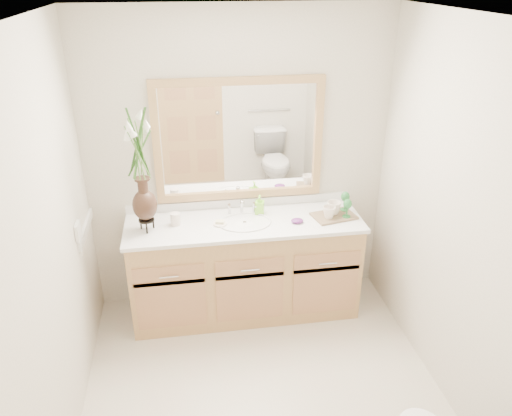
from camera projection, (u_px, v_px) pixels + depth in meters
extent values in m
plane|color=beige|center=(266.00, 401.00, 3.33)|extent=(2.60, 2.60, 0.00)
cube|color=white|center=(270.00, 19.00, 2.29)|extent=(2.40, 2.60, 0.02)
cube|color=silver|center=(239.00, 164.00, 3.97)|extent=(2.40, 0.02, 2.40)
cube|color=silver|center=(45.00, 263.00, 2.64)|extent=(0.02, 2.60, 2.40)
cube|color=silver|center=(465.00, 230.00, 2.98)|extent=(0.02, 2.60, 2.40)
cube|color=tan|center=(245.00, 268.00, 4.06)|extent=(1.80, 0.55, 0.80)
cube|color=white|center=(244.00, 223.00, 3.88)|extent=(1.84, 0.57, 0.03)
ellipsoid|color=white|center=(245.00, 229.00, 3.88)|extent=(0.38, 0.30, 0.12)
cylinder|color=silver|center=(242.00, 206.00, 3.99)|extent=(0.02, 0.02, 0.11)
cylinder|color=silver|center=(229.00, 209.00, 3.98)|extent=(0.02, 0.02, 0.08)
cylinder|color=silver|center=(254.00, 207.00, 4.01)|extent=(0.02, 0.02, 0.08)
cube|color=white|center=(239.00, 140.00, 3.86)|extent=(1.20, 0.01, 0.85)
cube|color=tan|center=(238.00, 81.00, 3.66)|extent=(1.32, 0.04, 0.06)
cube|color=tan|center=(240.00, 194.00, 4.05)|extent=(1.32, 0.04, 0.06)
cube|color=tan|center=(157.00, 144.00, 3.77)|extent=(0.06, 0.04, 0.85)
cube|color=tan|center=(318.00, 137.00, 3.94)|extent=(0.06, 0.04, 0.85)
cube|color=white|center=(78.00, 231.00, 3.42)|extent=(0.02, 0.12, 0.12)
cylinder|color=black|center=(146.00, 220.00, 3.71)|extent=(0.12, 0.12, 0.01)
ellipsoid|color=black|center=(145.00, 205.00, 3.66)|extent=(0.18, 0.18, 0.23)
cylinder|color=black|center=(143.00, 186.00, 3.59)|extent=(0.07, 0.07, 0.11)
cylinder|color=#4C7A33|center=(139.00, 150.00, 3.47)|extent=(0.06, 0.06, 0.43)
cylinder|color=#F1E1D1|center=(175.00, 219.00, 3.81)|extent=(0.08, 0.08, 0.10)
cylinder|color=#F1E1D1|center=(220.00, 224.00, 3.82)|extent=(0.11, 0.11, 0.01)
cube|color=beige|center=(220.00, 222.00, 3.82)|extent=(0.07, 0.05, 0.02)
imported|color=#89E936|center=(260.00, 205.00, 3.97)|extent=(0.08, 0.08, 0.14)
ellipsoid|color=#5E2369|center=(297.00, 221.00, 3.85)|extent=(0.12, 0.10, 0.03)
cube|color=brown|center=(334.00, 216.00, 3.94)|extent=(0.37, 0.28, 0.02)
imported|color=#F1E1D1|center=(329.00, 212.00, 3.88)|extent=(0.13, 0.13, 0.10)
imported|color=#F1E1D1|center=(334.00, 208.00, 3.93)|extent=(0.15, 0.15, 0.11)
cylinder|color=#257032|center=(346.00, 216.00, 3.91)|extent=(0.06, 0.06, 0.01)
cylinder|color=#257032|center=(347.00, 211.00, 3.89)|extent=(0.01, 0.01, 0.09)
ellipsoid|color=#257032|center=(348.00, 204.00, 3.87)|extent=(0.07, 0.07, 0.08)
cylinder|color=#257032|center=(344.00, 210.00, 4.02)|extent=(0.07, 0.07, 0.01)
cylinder|color=#257032|center=(345.00, 204.00, 4.00)|extent=(0.01, 0.01, 0.10)
ellipsoid|color=#257032|center=(345.00, 197.00, 3.97)|extent=(0.07, 0.07, 0.08)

